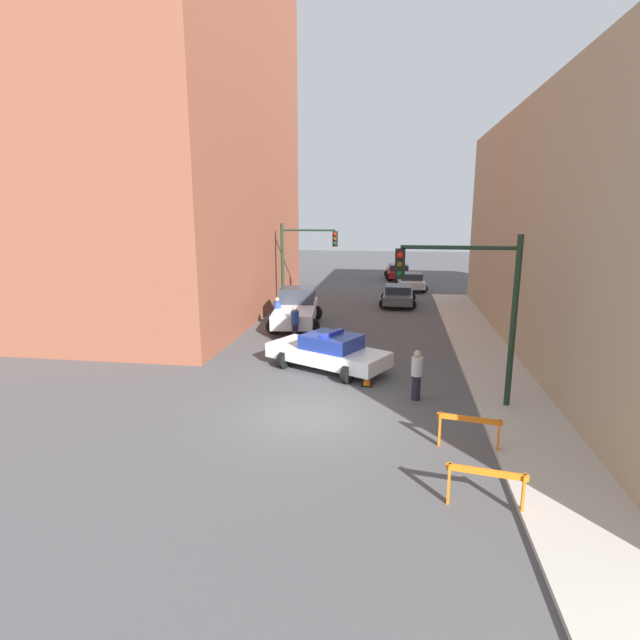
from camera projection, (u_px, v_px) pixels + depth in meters
ground_plane at (311, 415)px, 14.92m from camera, size 120.00×120.00×0.00m
sidewalk_right at (528, 426)px, 14.00m from camera, size 2.40×44.00×0.12m
building_corner_left at (139, 97)px, 27.56m from camera, size 14.00×20.00×24.15m
traffic_light_near at (475, 295)px, 14.82m from camera, size 3.64×0.35×5.20m
traffic_light_far at (300, 254)px, 29.82m from camera, size 3.44×0.35×5.20m
police_car at (328, 352)px, 18.96m from camera, size 5.02×3.81×1.52m
white_truck at (296, 309)px, 26.19m from camera, size 3.02×5.59×1.90m
parked_car_near at (398, 295)px, 31.72m from camera, size 2.33×4.33×1.31m
parked_car_mid at (411, 281)px, 37.86m from camera, size 2.46×4.41×1.31m
parked_car_far at (398, 272)px, 43.51m from camera, size 2.48×4.42×1.31m
pedestrian_crossing at (295, 323)px, 23.05m from camera, size 0.42×0.42×1.66m
pedestrian_corner at (277, 313)px, 25.35m from camera, size 0.50×0.50×1.66m
pedestrian_sidewalk at (417, 374)px, 15.94m from camera, size 0.47×0.47×1.66m
barrier_front at (486, 482)px, 10.12m from camera, size 1.59×0.40×0.90m
barrier_mid at (469, 427)px, 12.67m from camera, size 1.58×0.43×0.90m
traffic_cone at (367, 377)px, 17.33m from camera, size 0.36×0.36×0.66m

